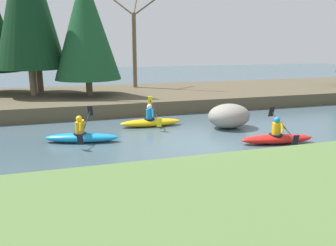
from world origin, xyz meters
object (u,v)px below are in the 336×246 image
(kayaker_trailing, at_px, (82,136))
(boulder_midstream, at_px, (229,116))
(kayaker_lead, at_px, (277,138))
(kayaker_middle, at_px, (151,121))

(kayaker_trailing, height_order, boulder_midstream, kayaker_trailing)
(kayaker_trailing, relative_size, boulder_midstream, 1.48)
(kayaker_lead, distance_m, kayaker_middle, 5.44)
(kayaker_lead, relative_size, kayaker_trailing, 1.01)
(boulder_midstream, bearing_deg, kayaker_lead, -76.97)
(kayaker_lead, height_order, boulder_midstream, kayaker_lead)
(kayaker_middle, bearing_deg, boulder_midstream, -19.01)
(kayaker_middle, bearing_deg, kayaker_lead, -43.35)
(kayaker_trailing, bearing_deg, boulder_midstream, 18.71)
(kayaker_lead, xyz_separation_m, boulder_midstream, (-0.61, 2.65, 0.31))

